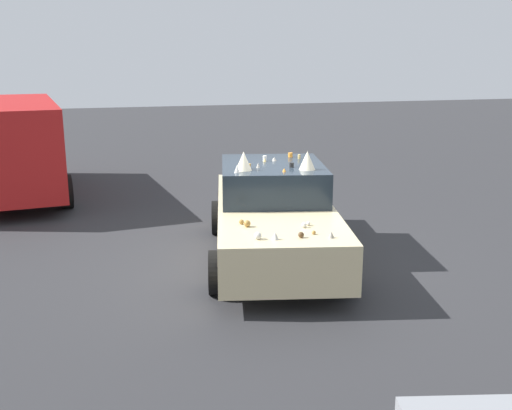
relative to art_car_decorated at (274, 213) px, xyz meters
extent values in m
plane|color=#2D2D30|center=(-0.09, 0.02, -0.73)|extent=(60.00, 60.00, 0.00)
cube|color=beige|center=(-0.09, 0.02, -0.13)|extent=(4.83, 2.69, 0.67)
cube|color=#1E2833|center=(0.30, -0.07, 0.47)|extent=(2.27, 2.01, 0.54)
cylinder|color=black|center=(-1.66, -0.56, -0.42)|extent=(0.64, 0.34, 0.61)
cylinder|color=black|center=(-1.28, 1.20, -0.42)|extent=(0.64, 0.34, 0.61)
cylinder|color=black|center=(1.10, -1.16, -0.42)|extent=(0.64, 0.34, 0.61)
cylinder|color=black|center=(1.48, 0.60, -0.42)|extent=(0.64, 0.34, 0.61)
ellipsoid|color=black|center=(-1.93, -0.49, -0.26)|extent=(0.19, 0.06, 0.13)
ellipsoid|color=black|center=(-1.18, -0.65, -0.28)|extent=(0.19, 0.06, 0.09)
ellipsoid|color=black|center=(0.55, 0.79, -0.15)|extent=(0.14, 0.05, 0.12)
ellipsoid|color=black|center=(1.28, 0.63, 0.04)|extent=(0.19, 0.06, 0.14)
ellipsoid|color=black|center=(-1.52, 1.24, -0.23)|extent=(0.16, 0.05, 0.08)
ellipsoid|color=black|center=(-0.50, -0.80, -0.09)|extent=(0.16, 0.05, 0.09)
ellipsoid|color=black|center=(1.32, 0.62, -0.25)|extent=(0.18, 0.06, 0.08)
cone|color=silver|center=(-1.95, 0.59, 0.25)|extent=(0.09, 0.09, 0.10)
sphere|color=silver|center=(-1.47, -0.03, 0.23)|extent=(0.06, 0.06, 0.06)
cone|color=gray|center=(-2.07, -0.12, 0.24)|extent=(0.10, 0.10, 0.08)
sphere|color=#A87A38|center=(-1.31, 0.78, 0.24)|extent=(0.09, 0.09, 0.09)
sphere|color=silver|center=(-1.55, 0.06, 0.23)|extent=(0.07, 0.07, 0.07)
sphere|color=#A87A38|center=(-1.87, 0.04, 0.22)|extent=(0.05, 0.05, 0.05)
sphere|color=#A87A38|center=(-1.16, 0.82, 0.23)|extent=(0.07, 0.07, 0.07)
sphere|color=#51381E|center=(-1.96, 0.25, 0.24)|extent=(0.07, 0.07, 0.07)
sphere|color=silver|center=(-1.88, 0.79, 0.25)|extent=(0.09, 0.09, 0.09)
cone|color=silver|center=(-0.28, 0.67, 0.80)|extent=(0.12, 0.12, 0.12)
cylinder|color=black|center=(-0.08, -0.26, 0.78)|extent=(0.08, 0.08, 0.07)
cylinder|color=#A87A38|center=(-0.02, 0.41, 0.78)|extent=(0.08, 0.08, 0.08)
cylinder|color=silver|center=(0.57, -0.01, 0.79)|extent=(0.06, 0.06, 0.09)
cylinder|color=tan|center=(0.62, -0.64, 0.78)|extent=(0.05, 0.05, 0.07)
cone|color=gray|center=(0.02, 0.25, 0.78)|extent=(0.08, 0.08, 0.08)
cone|color=tan|center=(0.52, 0.01, 0.77)|extent=(0.07, 0.07, 0.05)
cone|color=orange|center=(-0.41, -0.03, 0.77)|extent=(0.07, 0.07, 0.06)
cylinder|color=orange|center=(0.82, -0.55, 0.78)|extent=(0.10, 0.10, 0.08)
cone|color=gray|center=(0.55, -0.17, 0.77)|extent=(0.12, 0.12, 0.06)
cone|color=beige|center=(-0.33, -0.42, 0.88)|extent=(0.25, 0.25, 0.28)
cone|color=beige|center=(-0.12, 0.52, 0.88)|extent=(0.25, 0.25, 0.28)
cube|color=#B21919|center=(5.65, 4.48, 0.51)|extent=(5.45, 2.52, 1.86)
cube|color=#1E2833|center=(7.48, 4.69, 0.88)|extent=(0.31, 1.71, 0.67)
cylinder|color=black|center=(7.33, 3.67, -0.37)|extent=(0.74, 0.32, 0.72)
cylinder|color=black|center=(4.19, 3.31, -0.37)|extent=(0.74, 0.32, 0.72)
camera|label=1|loc=(-8.72, 2.73, 2.43)|focal=41.65mm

